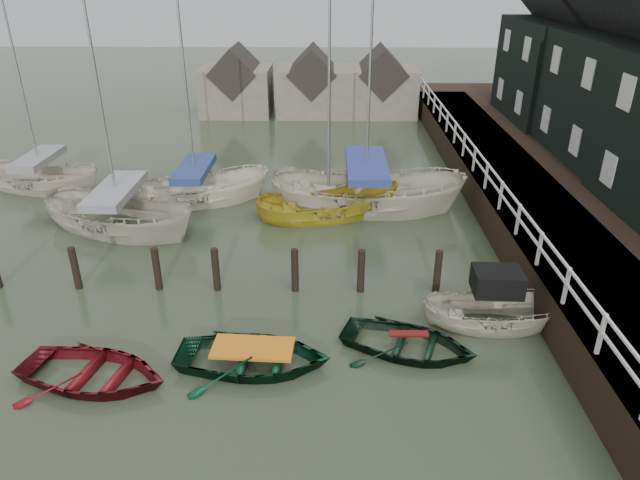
{
  "coord_description": "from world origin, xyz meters",
  "views": [
    {
      "loc": [
        2.26,
        -12.06,
        9.03
      ],
      "look_at": [
        1.95,
        3.67,
        1.4
      ],
      "focal_mm": 32.0,
      "sensor_mm": 36.0,
      "label": 1
    }
  ],
  "objects_px": {
    "rowboat_red": "(95,381)",
    "rowboat_green": "(254,366)",
    "sailboat_b": "(197,199)",
    "sailboat_e": "(44,187)",
    "motorboat": "(493,322)",
    "sailboat_a": "(121,227)",
    "rowboat_dkgreen": "(408,350)",
    "sailboat_c": "(328,215)",
    "sailboat_d": "(365,206)"
  },
  "relations": [
    {
      "from": "rowboat_red",
      "to": "sailboat_c",
      "type": "height_order",
      "value": "sailboat_c"
    },
    {
      "from": "rowboat_dkgreen",
      "to": "sailboat_d",
      "type": "xyz_separation_m",
      "value": [
        -0.61,
        9.68,
        0.06
      ]
    },
    {
      "from": "rowboat_green",
      "to": "sailboat_e",
      "type": "distance_m",
      "value": 16.48
    },
    {
      "from": "motorboat",
      "to": "sailboat_a",
      "type": "relative_size",
      "value": 0.33
    },
    {
      "from": "sailboat_b",
      "to": "sailboat_d",
      "type": "xyz_separation_m",
      "value": [
        7.07,
        -0.53,
        -0.01
      ]
    },
    {
      "from": "sailboat_d",
      "to": "motorboat",
      "type": "bearing_deg",
      "value": -152.19
    },
    {
      "from": "rowboat_red",
      "to": "sailboat_e",
      "type": "distance_m",
      "value": 14.84
    },
    {
      "from": "rowboat_green",
      "to": "sailboat_e",
      "type": "xyz_separation_m",
      "value": [
        -10.96,
        12.31,
        0.06
      ]
    },
    {
      "from": "rowboat_red",
      "to": "rowboat_green",
      "type": "bearing_deg",
      "value": -68.16
    },
    {
      "from": "rowboat_dkgreen",
      "to": "rowboat_red",
      "type": "bearing_deg",
      "value": 119.96
    },
    {
      "from": "rowboat_red",
      "to": "rowboat_green",
      "type": "xyz_separation_m",
      "value": [
        3.76,
        0.66,
        0.0
      ]
    },
    {
      "from": "sailboat_d",
      "to": "sailboat_a",
      "type": "bearing_deg",
      "value": 111.61
    },
    {
      "from": "rowboat_red",
      "to": "sailboat_e",
      "type": "bearing_deg",
      "value": 40.96
    },
    {
      "from": "rowboat_green",
      "to": "sailboat_a",
      "type": "relative_size",
      "value": 0.32
    },
    {
      "from": "sailboat_c",
      "to": "rowboat_green",
      "type": "bearing_deg",
      "value": 154.62
    },
    {
      "from": "rowboat_red",
      "to": "rowboat_dkgreen",
      "type": "distance_m",
      "value": 7.79
    },
    {
      "from": "rowboat_green",
      "to": "sailboat_c",
      "type": "bearing_deg",
      "value": -7.48
    },
    {
      "from": "rowboat_green",
      "to": "motorboat",
      "type": "height_order",
      "value": "motorboat"
    },
    {
      "from": "sailboat_e",
      "to": "rowboat_red",
      "type": "bearing_deg",
      "value": -135.73
    },
    {
      "from": "rowboat_green",
      "to": "rowboat_dkgreen",
      "type": "relative_size",
      "value": 1.1
    },
    {
      "from": "rowboat_green",
      "to": "sailboat_d",
      "type": "height_order",
      "value": "sailboat_d"
    },
    {
      "from": "motorboat",
      "to": "sailboat_e",
      "type": "xyz_separation_m",
      "value": [
        -17.38,
        10.4,
        -0.05
      ]
    },
    {
      "from": "rowboat_green",
      "to": "sailboat_a",
      "type": "bearing_deg",
      "value": 40.0
    },
    {
      "from": "rowboat_green",
      "to": "sailboat_a",
      "type": "height_order",
      "value": "sailboat_a"
    },
    {
      "from": "motorboat",
      "to": "sailboat_a",
      "type": "xyz_separation_m",
      "value": [
        -12.45,
        6.14,
        -0.05
      ]
    },
    {
      "from": "rowboat_red",
      "to": "sailboat_b",
      "type": "xyz_separation_m",
      "value": [
        -0.01,
        11.58,
        0.07
      ]
    },
    {
      "from": "rowboat_red",
      "to": "rowboat_green",
      "type": "height_order",
      "value": "rowboat_green"
    },
    {
      "from": "rowboat_red",
      "to": "sailboat_e",
      "type": "relative_size",
      "value": 0.37
    },
    {
      "from": "rowboat_green",
      "to": "sailboat_b",
      "type": "distance_m",
      "value": 11.55
    },
    {
      "from": "motorboat",
      "to": "sailboat_b",
      "type": "height_order",
      "value": "sailboat_b"
    },
    {
      "from": "rowboat_red",
      "to": "sailboat_d",
      "type": "bearing_deg",
      "value": -20.66
    },
    {
      "from": "sailboat_d",
      "to": "sailboat_c",
      "type": "bearing_deg",
      "value": 127.37
    },
    {
      "from": "sailboat_a",
      "to": "motorboat",
      "type": "bearing_deg",
      "value": -93.26
    },
    {
      "from": "rowboat_dkgreen",
      "to": "rowboat_green",
      "type": "bearing_deg",
      "value": 120.1
    },
    {
      "from": "sailboat_b",
      "to": "rowboat_green",
      "type": "bearing_deg",
      "value": -174.3
    },
    {
      "from": "sailboat_a",
      "to": "sailboat_c",
      "type": "bearing_deg",
      "value": -56.41
    },
    {
      "from": "rowboat_dkgreen",
      "to": "sailboat_d",
      "type": "relative_size",
      "value": 0.26
    },
    {
      "from": "rowboat_green",
      "to": "sailboat_b",
      "type": "height_order",
      "value": "sailboat_b"
    },
    {
      "from": "rowboat_green",
      "to": "sailboat_b",
      "type": "relative_size",
      "value": 0.31
    },
    {
      "from": "rowboat_green",
      "to": "sailboat_d",
      "type": "xyz_separation_m",
      "value": [
        3.3,
        10.39,
        0.06
      ]
    },
    {
      "from": "motorboat",
      "to": "sailboat_c",
      "type": "bearing_deg",
      "value": 33.32
    },
    {
      "from": "sailboat_a",
      "to": "sailboat_b",
      "type": "xyz_separation_m",
      "value": [
        2.27,
        2.86,
        0.0
      ]
    },
    {
      "from": "rowboat_dkgreen",
      "to": "sailboat_d",
      "type": "distance_m",
      "value": 9.7
    },
    {
      "from": "sailboat_b",
      "to": "sailboat_e",
      "type": "xyz_separation_m",
      "value": [
        -7.19,
        1.39,
        -0.0
      ]
    },
    {
      "from": "motorboat",
      "to": "sailboat_b",
      "type": "xyz_separation_m",
      "value": [
        -10.18,
        9.01,
        -0.04
      ]
    },
    {
      "from": "sailboat_d",
      "to": "sailboat_e",
      "type": "relative_size",
      "value": 1.35
    },
    {
      "from": "sailboat_d",
      "to": "rowboat_green",
      "type": "bearing_deg",
      "value": 169.97
    },
    {
      "from": "sailboat_a",
      "to": "sailboat_d",
      "type": "height_order",
      "value": "sailboat_d"
    },
    {
      "from": "rowboat_green",
      "to": "rowboat_dkgreen",
      "type": "height_order",
      "value": "rowboat_green"
    },
    {
      "from": "sailboat_b",
      "to": "sailboat_a",
      "type": "bearing_deg",
      "value": 128.27
    }
  ]
}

